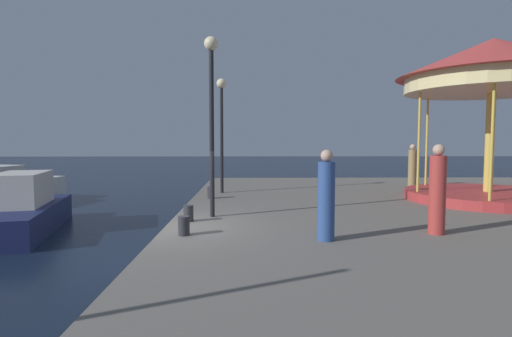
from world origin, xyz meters
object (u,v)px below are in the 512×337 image
Objects in this scene: carousel at (492,81)px; lamp_post_far_end at (222,115)px; bollard_south at (189,213)px; person_mid_promenade at (437,192)px; bollard_north at (211,193)px; motorboat_white at (0,191)px; bollard_center at (184,226)px; person_by_the_water at (412,166)px; lamp_post_mid_promenade at (212,96)px; motorboat_navy at (21,211)px; person_near_carousel at (326,198)px.

carousel is 1.40× the size of lamp_post_far_end.
person_mid_promenade reaches higher than bollard_south.
motorboat_white is at bearing 160.60° from bollard_north.
person_by_the_water reaches higher than bollard_center.
lamp_post_mid_promenade reaches higher than lamp_post_far_end.
motorboat_navy is 7.01m from lamp_post_mid_promenade.
lamp_post_mid_promenade is 3.58m from bollard_center.
person_near_carousel is 10.85m from person_by_the_water.
person_near_carousel is at bearing -168.56° from person_mid_promenade.
carousel is at bearing -13.78° from lamp_post_far_end.
carousel is 6.76m from person_mid_promenade.
carousel is 9.91m from bollard_north.
bollard_south is (8.91, -7.10, 0.32)m from motorboat_white.
carousel is at bearing -79.30° from person_by_the_water.
bollard_north is (0.19, 3.90, 0.00)m from bollard_south.
lamp_post_mid_promenade is at bearing -89.32° from lamp_post_far_end.
motorboat_white is 3.18× the size of person_by_the_water.
person_mid_promenade is (5.27, -5.32, 0.70)m from bollard_north.
motorboat_white is 14.44× the size of bollard_center.
lamp_post_far_end is 8.68m from person_mid_promenade.
motorboat_navy is at bearing -165.12° from bollard_north.
carousel is 14.92× the size of bollard_center.
bollard_center is 0.22× the size of person_near_carousel.
bollard_north is (5.59, 1.49, 0.34)m from motorboat_navy.
motorboat_white is at bearing 167.98° from carousel.
person_near_carousel is (2.53, -7.31, -2.08)m from lamp_post_far_end.
motorboat_navy is at bearing -153.14° from lamp_post_far_end.
person_by_the_water is (8.45, 8.83, 0.65)m from bollard_center.
lamp_post_far_end is 3.12m from bollard_north.
person_mid_promenade is 2.50m from person_near_carousel.
lamp_post_mid_promenade is 2.55× the size of person_near_carousel.
person_by_the_water is (8.03, 6.80, -2.26)m from lamp_post_mid_promenade.
bollard_north is at bearing 89.22° from bollard_center.
carousel reaches higher than bollard_south.
person_by_the_water is (13.96, 4.99, 1.00)m from motorboat_navy.
bollard_north is (-0.29, -1.49, -2.73)m from lamp_post_far_end.
carousel reaches higher than lamp_post_far_end.
bollard_south is at bearing -95.02° from lamp_post_far_end.
lamp_post_mid_promenade reaches higher than bollard_north.
person_near_carousel is at bearing -64.16° from bollard_north.
motorboat_navy is 6.73m from bollard_center.
motorboat_white is 1.35× the size of lamp_post_far_end.
motorboat_white reaches higher than bollard_north.
carousel is at bearing 16.48° from lamp_post_mid_promenade.
carousel is 8.71m from person_near_carousel.
bollard_center is at bearing -133.71° from person_by_the_water.
carousel is 1.30× the size of lamp_post_mid_promenade.
bollard_north is (0.07, 5.33, 0.00)m from bollard_center.
lamp_post_far_end is at bearing 109.10° from person_near_carousel.
person_near_carousel reaches higher than bollard_south.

